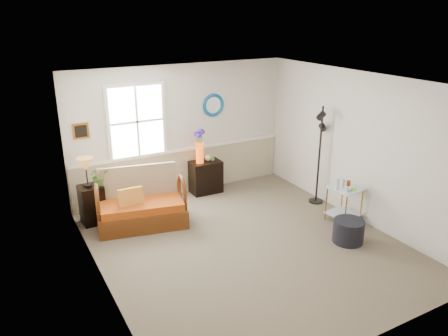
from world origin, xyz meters
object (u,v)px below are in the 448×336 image
lamp_stand (92,204)px  side_table (344,205)px  floor_lamp (319,156)px  loveseat (141,199)px  cabinet (206,177)px  ottoman (348,231)px

lamp_stand → side_table: (3.90, -2.09, -0.03)m
floor_lamp → loveseat: bearing=161.4°
cabinet → floor_lamp: (1.67, -1.49, 0.62)m
side_table → cabinet: bearing=123.1°
lamp_stand → side_table: lamp_stand is taller
loveseat → ottoman: 3.51m
loveseat → cabinet: bearing=37.2°
lamp_stand → cabinet: lamp_stand is taller
cabinet → side_table: bearing=-55.0°
loveseat → cabinet: size_ratio=2.25×
loveseat → floor_lamp: floor_lamp is taller
lamp_stand → floor_lamp: floor_lamp is taller
cabinet → floor_lamp: floor_lamp is taller
side_table → ottoman: 0.76m
loveseat → side_table: (3.17, -1.60, -0.17)m
ottoman → loveseat: bearing=141.1°
lamp_stand → ottoman: size_ratio=1.40×
cabinet → ottoman: bearing=-67.9°
cabinet → floor_lamp: bearing=-39.9°
lamp_stand → loveseat: bearing=-34.1°
loveseat → ottoman: bearing=-26.9°
loveseat → cabinet: 1.81m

